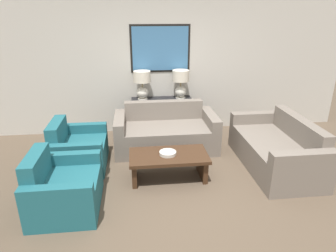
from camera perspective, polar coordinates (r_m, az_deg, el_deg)
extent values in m
plane|color=brown|center=(4.38, 1.67, -12.18)|extent=(20.00, 20.00, 0.00)
cube|color=beige|center=(6.18, -1.49, 11.11)|extent=(7.73, 0.10, 2.65)
cube|color=black|center=(6.07, -1.48, 14.51)|extent=(1.18, 0.01, 0.92)
cube|color=teal|center=(6.07, -1.47, 14.50)|extent=(1.10, 0.02, 0.84)
cube|color=black|center=(6.16, -1.18, 1.89)|extent=(1.21, 0.39, 0.74)
cylinder|color=silver|center=(6.02, -4.83, 5.19)|extent=(0.19, 0.19, 0.02)
sphere|color=silver|center=(5.99, -4.87, 6.35)|extent=(0.23, 0.23, 0.23)
cylinder|color=#8C7A51|center=(5.95, -4.92, 7.87)|extent=(0.02, 0.02, 0.10)
cylinder|color=beige|center=(5.91, -4.96, 9.37)|extent=(0.33, 0.33, 0.22)
cylinder|color=silver|center=(6.09, 2.38, 5.43)|extent=(0.19, 0.19, 0.02)
sphere|color=silver|center=(6.06, 2.40, 6.58)|extent=(0.23, 0.23, 0.23)
cylinder|color=#8C7A51|center=(6.02, 2.42, 8.09)|extent=(0.02, 0.02, 0.10)
cylinder|color=beige|center=(5.98, 2.44, 9.56)|extent=(0.33, 0.33, 0.22)
cube|color=slate|center=(5.43, -0.30, -2.48)|extent=(1.47, 0.76, 0.45)
cube|color=slate|center=(5.79, -0.82, 0.97)|extent=(1.47, 0.18, 0.81)
cube|color=slate|center=(5.45, -9.07, -1.53)|extent=(0.18, 0.94, 0.65)
cube|color=slate|center=(5.61, 8.00, -0.78)|extent=(0.18, 0.94, 0.65)
cube|color=slate|center=(5.16, 18.61, -4.99)|extent=(0.76, 1.47, 0.45)
cube|color=slate|center=(5.30, 23.45, -2.86)|extent=(0.18, 1.47, 0.81)
cube|color=slate|center=(5.84, 16.25, -0.55)|extent=(0.94, 0.18, 0.65)
cube|color=slate|center=(4.52, 24.10, -8.27)|extent=(0.94, 0.18, 0.65)
cube|color=#3D2616|center=(4.48, 0.12, -5.70)|extent=(1.17, 0.62, 0.05)
cube|color=#3D2616|center=(4.55, -6.45, -8.28)|extent=(0.07, 0.49, 0.35)
cube|color=#3D2616|center=(4.66, 6.52, -7.55)|extent=(0.07, 0.49, 0.35)
cylinder|color=beige|center=(4.45, -0.05, -5.17)|extent=(0.25, 0.25, 0.05)
cube|color=#1E5B66|center=(5.11, -15.34, -5.12)|extent=(0.64, 0.71, 0.42)
cube|color=#1E5B66|center=(5.11, -20.09, -3.39)|extent=(0.18, 0.71, 0.78)
cube|color=#1E5B66|center=(4.71, -17.21, -6.55)|extent=(0.82, 0.14, 0.58)
cube|color=#1E5B66|center=(5.47, -15.75, -2.43)|extent=(0.82, 0.14, 0.58)
cube|color=#1E5B66|center=(4.13, -17.48, -12.04)|extent=(0.64, 0.71, 0.42)
cube|color=#1E5B66|center=(4.14, -23.43, -9.85)|extent=(0.18, 0.71, 0.78)
cube|color=#1E5B66|center=(3.76, -20.13, -14.53)|extent=(0.82, 0.14, 0.58)
cube|color=#1E5B66|center=(4.47, -17.81, -8.21)|extent=(0.82, 0.14, 0.58)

